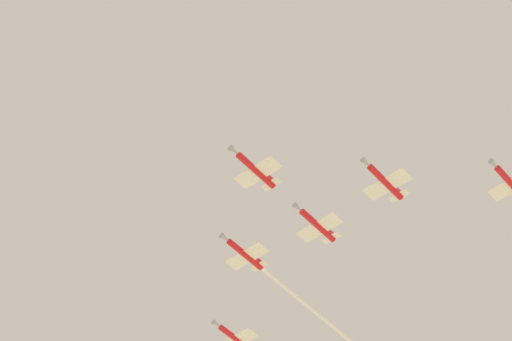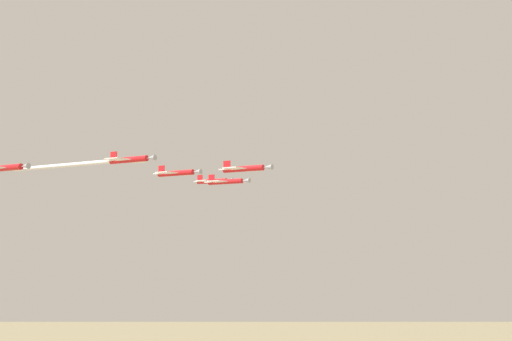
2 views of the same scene
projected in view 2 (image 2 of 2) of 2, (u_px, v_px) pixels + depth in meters
The scene contains 6 objects.
jet_lead at pixel (244, 169), 147.43m from camera, with size 11.75×10.62×2.77m.
jet_port_inner at pixel (226, 182), 172.11m from camera, with size 11.75×10.62×2.77m.
jet_starboard_inner at pixel (97, 163), 147.88m from camera, with size 35.47×30.12×2.77m.
jet_port_outer at pixel (177, 173), 158.20m from camera, with size 11.75×10.62×2.77m.
jet_starboard_outer at pixel (213, 181), 197.09m from camera, with size 11.75×10.62×2.77m.
jet_center_rear at pixel (6, 168), 136.96m from camera, with size 11.75×10.62×2.77m.
Camera 2 is at (145.54, -24.58, 130.56)m, focal length 46.01 mm.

